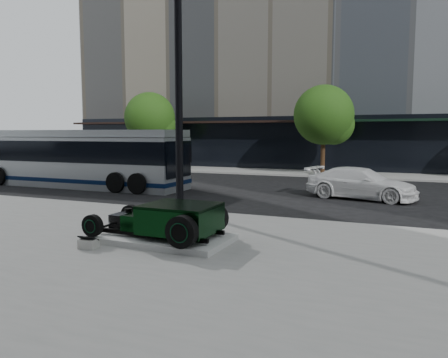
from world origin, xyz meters
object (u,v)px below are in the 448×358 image
at_px(lamppost, 179,96).
at_px(hot_rod, 173,219).
at_px(transit_bus, 78,158).
at_px(white_sedan, 361,183).

bearing_deg(lamppost, hot_rod, -63.35).
bearing_deg(transit_bus, hot_rod, -39.35).
xyz_separation_m(hot_rod, transit_bus, (-10.72, 8.79, 0.79)).
bearing_deg(white_sedan, transit_bus, 106.79).
distance_m(lamppost, transit_bus, 10.38).
xyz_separation_m(hot_rod, white_sedan, (3.37, 9.99, -0.04)).
relative_size(transit_bus, white_sedan, 2.66).
height_order(lamppost, transit_bus, lamppost).
xyz_separation_m(lamppost, white_sedan, (5.31, 6.12, -3.33)).
relative_size(hot_rod, lamppost, 0.38).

